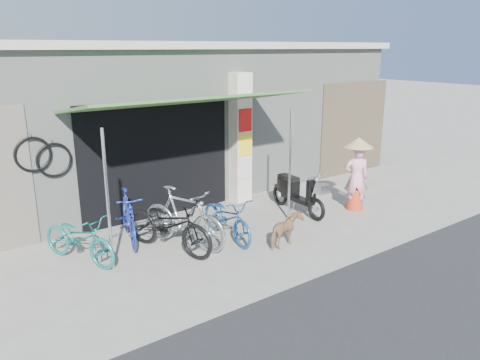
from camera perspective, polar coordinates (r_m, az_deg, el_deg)
ground at (r=9.00m, az=4.83°, el=-7.34°), size 80.00×80.00×0.00m
bicycle_shop at (r=12.67m, az=-10.38°, el=7.90°), size 12.30×5.30×3.66m
shop_pillar at (r=10.91m, az=-0.04°, el=5.10°), size 0.42×0.44×3.00m
awning at (r=9.12m, az=-5.98°, el=9.34°), size 4.60×1.88×2.72m
neighbour_right at (r=13.86m, az=13.66°, el=6.15°), size 2.60×0.06×2.60m
bike_teal at (r=8.42m, az=-19.04°, el=-6.71°), size 1.18×1.74×0.87m
bike_blue at (r=9.00m, az=-13.44°, el=-4.39°), size 0.88×1.70×0.98m
bike_black at (r=8.44m, az=-8.66°, el=-5.39°), size 1.31×2.04×1.01m
bike_silver at (r=8.59m, az=-6.94°, el=-4.54°), size 1.17×1.93×1.12m
bike_navy at (r=8.90m, az=-1.59°, el=-4.59°), size 0.65×1.66×0.86m
street_dog at (r=8.65m, az=5.68°, el=-6.12°), size 0.80×0.52×0.62m
moped at (r=10.39m, az=6.90°, el=-1.56°), size 0.49×1.73×0.98m
nun at (r=10.71m, az=14.02°, el=0.73°), size 0.64×0.64×1.65m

